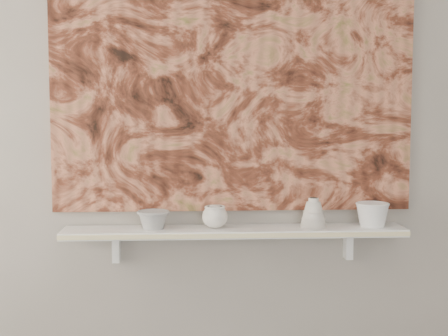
{
  "coord_description": "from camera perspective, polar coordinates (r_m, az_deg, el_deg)",
  "views": [
    {
      "loc": [
        -0.19,
        -1.01,
        1.4
      ],
      "look_at": [
        -0.04,
        1.49,
        1.18
      ],
      "focal_mm": 50.0,
      "sensor_mm": 36.0,
      "label": 1
    }
  ],
  "objects": [
    {
      "name": "bowl_grey",
      "position": [
        2.55,
        -6.48,
        -4.69
      ],
      "size": [
        0.18,
        0.18,
        0.08
      ],
      "primitive_type": null,
      "rotation": [
        0.0,
        0.0,
        0.41
      ],
      "color": "gray",
      "rests_on": "shelf"
    },
    {
      "name": "bell_vessel",
      "position": [
        2.6,
        8.17,
        -4.04
      ],
      "size": [
        0.13,
        0.13,
        0.12
      ],
      "primitive_type": null,
      "rotation": [
        0.0,
        0.0,
        -0.18
      ],
      "color": "beige",
      "rests_on": "shelf"
    },
    {
      "name": "wall_back",
      "position": [
        2.62,
        0.84,
        3.98
      ],
      "size": [
        3.6,
        0.0,
        3.6
      ],
      "primitive_type": "plane",
      "rotation": [
        1.57,
        0.0,
        0.0
      ],
      "color": "gray",
      "rests_on": "floor"
    },
    {
      "name": "house_motif",
      "position": [
        2.67,
        10.57,
        1.38
      ],
      "size": [
        0.09,
        0.0,
        0.08
      ],
      "primitive_type": "cube",
      "color": "black",
      "rests_on": "painting"
    },
    {
      "name": "bracket_left",
      "position": [
        2.66,
        -9.82,
        -7.18
      ],
      "size": [
        0.03,
        0.06,
        0.12
      ],
      "primitive_type": "cube",
      "color": "silver",
      "rests_on": "wall_back"
    },
    {
      "name": "bowl_white",
      "position": [
        2.66,
        13.41,
        -4.14
      ],
      "size": [
        0.17,
        0.17,
        0.1
      ],
      "primitive_type": null,
      "rotation": [
        0.0,
        0.0,
        0.22
      ],
      "color": "silver",
      "rests_on": "shelf"
    },
    {
      "name": "cup_cream",
      "position": [
        2.55,
        -0.84,
        -4.46
      ],
      "size": [
        0.14,
        0.14,
        0.1
      ],
      "primitive_type": null,
      "rotation": [
        0.0,
        0.0,
        0.42
      ],
      "color": "beige",
      "rests_on": "shelf"
    },
    {
      "name": "shelf",
      "position": [
        2.57,
        0.98,
        -5.82
      ],
      "size": [
        1.4,
        0.18,
        0.03
      ],
      "primitive_type": "cube",
      "color": "silver",
      "rests_on": "wall_back"
    },
    {
      "name": "bracket_right",
      "position": [
        2.72,
        11.28,
        -6.88
      ],
      "size": [
        0.03,
        0.06,
        0.12
      ],
      "primitive_type": "cube",
      "color": "silver",
      "rests_on": "wall_back"
    },
    {
      "name": "shelf_stripe",
      "position": [
        2.48,
        1.14,
        -6.23
      ],
      "size": [
        1.4,
        0.01,
        0.02
      ],
      "primitive_type": "cube",
      "color": "beige",
      "rests_on": "shelf"
    },
    {
      "name": "painting",
      "position": [
        2.6,
        0.87,
        8.16
      ],
      "size": [
        1.5,
        0.02,
        1.1
      ],
      "primitive_type": "cube",
      "color": "brown",
      "rests_on": "wall_back"
    }
  ]
}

